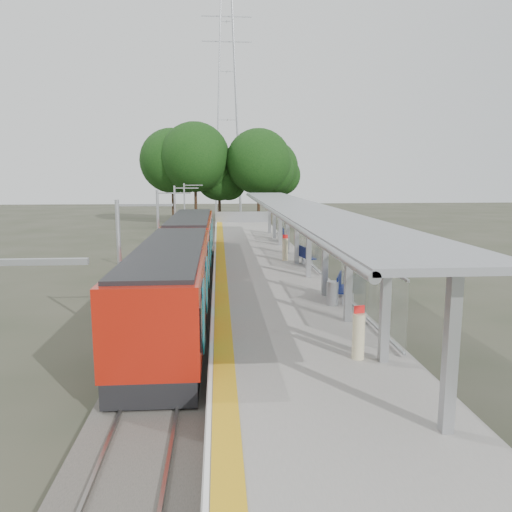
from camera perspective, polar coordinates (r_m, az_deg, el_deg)
The scene contains 16 objects.
ground at distance 13.21m, azimuth 8.29°, elevation -19.21°, with size 200.00×200.00×0.00m, color #474438.
trackbed at distance 31.97m, azimuth -7.54°, elevation -1.94°, with size 3.00×70.00×0.24m, color #59544C.
platform at distance 31.96m, azimuth 0.53°, elevation -1.17°, with size 6.00×50.00×1.00m, color gray.
tactile_strip at distance 31.76m, azimuth -4.06°, elevation -0.32°, with size 0.60×50.00×0.02m, color gold.
end_fence at distance 56.53m, azimuth -1.61°, elevation 4.49°, with size 6.00×0.10×1.20m, color #9EA0A5.
train at distance 26.36m, azimuth -8.26°, elevation -0.07°, with size 2.74×27.60×3.62m.
canopy at distance 27.91m, azimuth 4.50°, elevation 4.95°, with size 3.27×38.00×3.66m.
pylon at distance 85.29m, azimuth -3.31°, elevation 17.80°, with size 8.00×4.00×38.00m, color #9EA0A5, non-canonical shape.
tree_cluster at distance 63.97m, azimuth -4.24°, elevation 10.57°, with size 20.39×11.40×12.75m.
catenary_masts at distance 30.71m, azimuth -10.95°, elevation 2.79°, with size 2.08×48.16×5.40m.
bench_near at distance 21.40m, azimuth 9.78°, elevation -3.49°, with size 1.04×1.76×1.15m.
bench_mid at distance 29.44m, azimuth 5.68°, elevation 0.05°, with size 0.87×1.72×1.13m.
bench_far at distance 39.92m, azimuth 3.30°, elevation 2.45°, with size 0.59×1.61×1.08m.
info_pillar_near at distance 14.86m, azimuth 11.63°, elevation -8.92°, with size 0.36×0.36×1.59m.
info_pillar_far at distance 31.10m, azimuth 3.35°, elevation 0.77°, with size 0.36×0.36×1.62m.
litter_bin at distance 20.68m, azimuth 8.73°, elevation -4.23°, with size 0.48×0.48×0.99m, color #9EA0A5.
Camera 1 is at (-2.66, -11.32, 6.27)m, focal length 35.00 mm.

